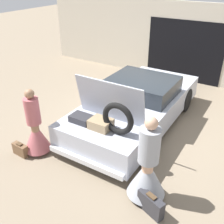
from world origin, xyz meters
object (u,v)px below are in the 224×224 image
object	(u,v)px
person_right	(147,171)
suitcase_beside_right_person	(151,204)
car	(137,105)
suitcase_beside_left_person	(20,150)
person_left	(36,131)

from	to	relation	value
person_right	suitcase_beside_right_person	xyz separation A→B (m)	(0.24, -0.31, -0.42)
car	suitcase_beside_right_person	world-z (taller)	car
suitcase_beside_left_person	person_right	bearing A→B (deg)	7.34
car	suitcase_beside_left_person	size ratio (longest dim) A/B	11.51
person_left	person_right	size ratio (longest dim) A/B	0.93
person_left	suitcase_beside_right_person	size ratio (longest dim) A/B	2.92
suitcase_beside_left_person	suitcase_beside_right_person	world-z (taller)	suitcase_beside_right_person
suitcase_beside_right_person	suitcase_beside_left_person	bearing A→B (deg)	-178.66
car	person_left	xyz separation A→B (m)	(-1.37, -2.35, -0.01)
car	suitcase_beside_left_person	xyz separation A→B (m)	(-1.61, -2.66, -0.43)
suitcase_beside_right_person	person_left	bearing A→B (deg)	175.43
person_left	person_right	bearing A→B (deg)	101.82
person_right	suitcase_beside_left_person	bearing A→B (deg)	92.01
person_left	suitcase_beside_left_person	size ratio (longest dim) A/B	3.88
person_left	person_right	distance (m)	2.73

